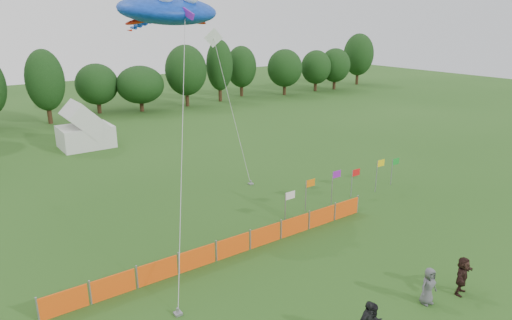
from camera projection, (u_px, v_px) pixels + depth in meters
treeline at (68, 83)px, 51.80m from camera, size 104.57×8.78×8.36m
tent_right at (85, 130)px, 41.17m from camera, size 4.55×3.64×3.21m
barrier_fence at (233, 246)px, 22.53m from camera, size 17.90×0.06×1.00m
flag_row at (345, 181)px, 29.03m from camera, size 10.73×0.56×2.22m
spectator_e at (428, 286)px, 18.64m from camera, size 0.85×0.62×1.61m
spectator_f at (462, 276)px, 19.29m from camera, size 1.67×0.95×1.71m
stingray_kite at (166, 11)px, 26.94m from camera, size 9.40×19.87×12.85m
small_kite_white at (222, 72)px, 32.27m from camera, size 1.38×4.39×10.62m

